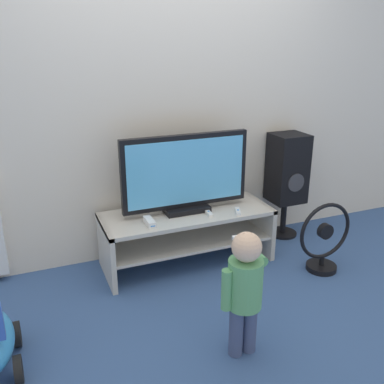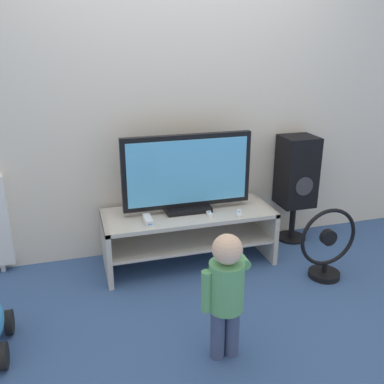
{
  "view_description": "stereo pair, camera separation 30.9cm",
  "coord_description": "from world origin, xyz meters",
  "px_view_note": "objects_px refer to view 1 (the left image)",
  "views": [
    {
      "loc": [
        -1.11,
        -2.54,
        1.67
      ],
      "look_at": [
        0.0,
        0.15,
        0.62
      ],
      "focal_mm": 40.0,
      "sensor_mm": 36.0,
      "label": 1
    },
    {
      "loc": [
        -0.82,
        -2.65,
        1.67
      ],
      "look_at": [
        0.0,
        0.15,
        0.62
      ],
      "focal_mm": 40.0,
      "sensor_mm": 36.0,
      "label": 2
    }
  ],
  "objects_px": {
    "remote_primary": "(238,211)",
    "floor_fan": "(324,241)",
    "television": "(186,174)",
    "game_console": "(150,222)",
    "child": "(244,284)",
    "remote_secondary": "(208,213)",
    "speaker_tower": "(287,171)"
  },
  "relations": [
    {
      "from": "child",
      "to": "remote_primary",
      "type": "bearing_deg",
      "value": 63.8
    },
    {
      "from": "child",
      "to": "television",
      "type": "bearing_deg",
      "value": 84.91
    },
    {
      "from": "game_console",
      "to": "remote_primary",
      "type": "height_order",
      "value": "game_console"
    },
    {
      "from": "game_console",
      "to": "speaker_tower",
      "type": "height_order",
      "value": "speaker_tower"
    },
    {
      "from": "game_console",
      "to": "remote_secondary",
      "type": "distance_m",
      "value": 0.47
    },
    {
      "from": "remote_primary",
      "to": "child",
      "type": "xyz_separation_m",
      "value": [
        -0.44,
        -0.9,
        -0.0
      ]
    },
    {
      "from": "remote_primary",
      "to": "floor_fan",
      "type": "relative_size",
      "value": 0.24
    },
    {
      "from": "remote_primary",
      "to": "television",
      "type": "bearing_deg",
      "value": 151.34
    },
    {
      "from": "remote_primary",
      "to": "floor_fan",
      "type": "bearing_deg",
      "value": -31.21
    },
    {
      "from": "game_console",
      "to": "speaker_tower",
      "type": "distance_m",
      "value": 1.35
    },
    {
      "from": "child",
      "to": "floor_fan",
      "type": "xyz_separation_m",
      "value": [
        1.0,
        0.57,
        -0.19
      ]
    },
    {
      "from": "television",
      "to": "speaker_tower",
      "type": "distance_m",
      "value": 1.0
    },
    {
      "from": "game_console",
      "to": "remote_secondary",
      "type": "relative_size",
      "value": 1.19
    },
    {
      "from": "television",
      "to": "speaker_tower",
      "type": "bearing_deg",
      "value": 6.98
    },
    {
      "from": "television",
      "to": "speaker_tower",
      "type": "xyz_separation_m",
      "value": [
        0.99,
        0.12,
        -0.12
      ]
    },
    {
      "from": "game_console",
      "to": "speaker_tower",
      "type": "xyz_separation_m",
      "value": [
        1.32,
        0.27,
        0.15
      ]
    },
    {
      "from": "television",
      "to": "child",
      "type": "relative_size",
      "value": 1.33
    },
    {
      "from": "game_console",
      "to": "remote_primary",
      "type": "distance_m",
      "value": 0.68
    },
    {
      "from": "speaker_tower",
      "to": "remote_primary",
      "type": "bearing_deg",
      "value": -154.05
    },
    {
      "from": "television",
      "to": "child",
      "type": "distance_m",
      "value": 1.13
    },
    {
      "from": "remote_secondary",
      "to": "game_console",
      "type": "bearing_deg",
      "value": -177.57
    },
    {
      "from": "television",
      "to": "remote_primary",
      "type": "relative_size",
      "value": 7.36
    },
    {
      "from": "remote_primary",
      "to": "remote_secondary",
      "type": "distance_m",
      "value": 0.22
    },
    {
      "from": "television",
      "to": "remote_secondary",
      "type": "height_order",
      "value": "television"
    },
    {
      "from": "remote_primary",
      "to": "floor_fan",
      "type": "distance_m",
      "value": 0.68
    },
    {
      "from": "floor_fan",
      "to": "television",
      "type": "bearing_deg",
      "value": 149.75
    },
    {
      "from": "floor_fan",
      "to": "child",
      "type": "bearing_deg",
      "value": -150.51
    },
    {
      "from": "game_console",
      "to": "child",
      "type": "relative_size",
      "value": 0.21
    },
    {
      "from": "television",
      "to": "game_console",
      "type": "relative_size",
      "value": 6.22
    },
    {
      "from": "speaker_tower",
      "to": "floor_fan",
      "type": "distance_m",
      "value": 0.74
    },
    {
      "from": "remote_secondary",
      "to": "child",
      "type": "distance_m",
      "value": 0.99
    },
    {
      "from": "speaker_tower",
      "to": "child",
      "type": "bearing_deg",
      "value": -131.72
    }
  ]
}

